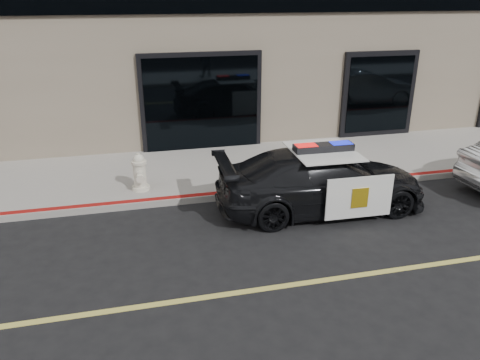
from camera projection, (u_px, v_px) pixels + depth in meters
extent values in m
plane|color=black|center=(331.00, 279.00, 7.72)|extent=(120.00, 120.00, 0.00)
cube|color=gray|center=(251.00, 167.00, 12.42)|extent=(60.00, 3.50, 0.15)
imported|color=black|center=(321.00, 181.00, 9.98)|extent=(2.04, 4.59, 1.31)
cube|color=white|center=(359.00, 197.00, 9.23)|extent=(1.40, 0.06, 0.87)
cube|color=white|center=(324.00, 165.00, 10.93)|extent=(1.40, 0.06, 0.87)
cube|color=white|center=(323.00, 151.00, 9.73)|extent=(1.34, 1.60, 0.02)
cube|color=gold|center=(360.00, 198.00, 9.20)|extent=(0.35, 0.02, 0.41)
cube|color=black|center=(323.00, 148.00, 9.70)|extent=(1.26, 0.36, 0.15)
cube|color=red|center=(306.00, 148.00, 9.62)|extent=(0.44, 0.29, 0.14)
cube|color=#0C19CC|center=(341.00, 146.00, 9.77)|extent=(0.44, 0.29, 0.14)
cylinder|color=silver|center=(141.00, 188.00, 10.80)|extent=(0.40, 0.40, 0.09)
cylinder|color=silver|center=(140.00, 175.00, 10.68)|extent=(0.29, 0.29, 0.56)
cylinder|color=silver|center=(139.00, 162.00, 10.56)|extent=(0.34, 0.34, 0.07)
sphere|color=silver|center=(139.00, 160.00, 10.54)|extent=(0.26, 0.26, 0.26)
cylinder|color=silver|center=(138.00, 155.00, 10.50)|extent=(0.08, 0.08, 0.08)
cylinder|color=silver|center=(139.00, 169.00, 10.82)|extent=(0.14, 0.13, 0.14)
cylinder|color=silver|center=(140.00, 174.00, 10.48)|extent=(0.14, 0.13, 0.14)
cylinder|color=silver|center=(140.00, 178.00, 10.48)|extent=(0.19, 0.16, 0.19)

